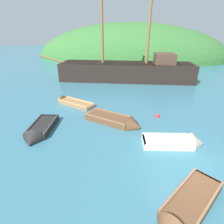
{
  "coord_description": "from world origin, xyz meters",
  "views": [
    {
      "loc": [
        -2.34,
        -6.72,
        5.65
      ],
      "look_at": [
        -3.95,
        4.74,
        0.31
      ],
      "focal_mm": 29.17,
      "sensor_mm": 36.0,
      "label": 1
    }
  ],
  "objects_px": {
    "sailing_ship": "(127,74)",
    "rowboat_outer_right": "(39,132)",
    "buoy_red": "(157,117)",
    "rowboat_far": "(117,122)",
    "rowboat_center": "(71,103)",
    "rowboat_portside": "(178,143)",
    "rowboat_near_dock": "(185,211)"
  },
  "relations": [
    {
      "from": "rowboat_far",
      "to": "sailing_ship",
      "type": "bearing_deg",
      "value": 112.72
    },
    {
      "from": "rowboat_center",
      "to": "rowboat_outer_right",
      "type": "height_order",
      "value": "rowboat_outer_right"
    },
    {
      "from": "sailing_ship",
      "to": "rowboat_outer_right",
      "type": "height_order",
      "value": "sailing_ship"
    },
    {
      "from": "rowboat_center",
      "to": "rowboat_far",
      "type": "bearing_deg",
      "value": 170.21
    },
    {
      "from": "rowboat_center",
      "to": "sailing_ship",
      "type": "bearing_deg",
      "value": -91.29
    },
    {
      "from": "rowboat_portside",
      "to": "buoy_red",
      "type": "xyz_separation_m",
      "value": [
        -0.82,
        3.28,
        -0.08
      ]
    },
    {
      "from": "rowboat_center",
      "to": "rowboat_near_dock",
      "type": "distance_m",
      "value": 11.33
    },
    {
      "from": "rowboat_center",
      "to": "rowboat_portside",
      "type": "bearing_deg",
      "value": 173.28
    },
    {
      "from": "rowboat_near_dock",
      "to": "buoy_red",
      "type": "height_order",
      "value": "rowboat_near_dock"
    },
    {
      "from": "rowboat_near_dock",
      "to": "buoy_red",
      "type": "xyz_separation_m",
      "value": [
        -0.27,
        7.37,
        -0.11
      ]
    },
    {
      "from": "sailing_ship",
      "to": "buoy_red",
      "type": "xyz_separation_m",
      "value": [
        2.76,
        -9.67,
        -0.77
      ]
    },
    {
      "from": "rowboat_outer_right",
      "to": "rowboat_near_dock",
      "type": "bearing_deg",
      "value": 55.06
    },
    {
      "from": "rowboat_near_dock",
      "to": "buoy_red",
      "type": "distance_m",
      "value": 7.37
    },
    {
      "from": "buoy_red",
      "to": "rowboat_near_dock",
      "type": "bearing_deg",
      "value": -87.9
    },
    {
      "from": "rowboat_center",
      "to": "buoy_red",
      "type": "xyz_separation_m",
      "value": [
        6.83,
        -1.46,
        -0.09
      ]
    },
    {
      "from": "buoy_red",
      "to": "rowboat_center",
      "type": "bearing_deg",
      "value": 167.92
    },
    {
      "from": "sailing_ship",
      "to": "buoy_red",
      "type": "height_order",
      "value": "sailing_ship"
    },
    {
      "from": "rowboat_near_dock",
      "to": "buoy_red",
      "type": "bearing_deg",
      "value": -140.14
    },
    {
      "from": "sailing_ship",
      "to": "rowboat_outer_right",
      "type": "xyz_separation_m",
      "value": [
        -4.34,
        -12.92,
        -0.66
      ]
    },
    {
      "from": "sailing_ship",
      "to": "buoy_red",
      "type": "distance_m",
      "value": 10.09
    },
    {
      "from": "rowboat_near_dock",
      "to": "rowboat_center",
      "type": "bearing_deg",
      "value": -103.45
    },
    {
      "from": "rowboat_center",
      "to": "rowboat_portside",
      "type": "distance_m",
      "value": 9.0
    },
    {
      "from": "sailing_ship",
      "to": "rowboat_portside",
      "type": "height_order",
      "value": "sailing_ship"
    },
    {
      "from": "rowboat_near_dock",
      "to": "rowboat_outer_right",
      "type": "xyz_separation_m",
      "value": [
        -7.37,
        4.12,
        0.0
      ]
    },
    {
      "from": "rowboat_far",
      "to": "buoy_red",
      "type": "relative_size",
      "value": 10.42
    },
    {
      "from": "rowboat_far",
      "to": "buoy_red",
      "type": "xyz_separation_m",
      "value": [
        2.72,
        1.4,
        -0.14
      ]
    },
    {
      "from": "sailing_ship",
      "to": "rowboat_portside",
      "type": "distance_m",
      "value": 13.45
    },
    {
      "from": "rowboat_outer_right",
      "to": "rowboat_portside",
      "type": "distance_m",
      "value": 7.91
    },
    {
      "from": "rowboat_outer_right",
      "to": "rowboat_far",
      "type": "height_order",
      "value": "rowboat_far"
    },
    {
      "from": "rowboat_near_dock",
      "to": "rowboat_far",
      "type": "xyz_separation_m",
      "value": [
        -2.99,
        5.97,
        0.03
      ]
    },
    {
      "from": "rowboat_far",
      "to": "rowboat_center",
      "type": "bearing_deg",
      "value": 167.66
    },
    {
      "from": "rowboat_portside",
      "to": "rowboat_far",
      "type": "relative_size",
      "value": 0.84
    }
  ]
}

